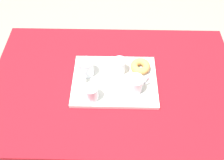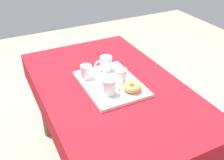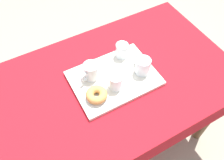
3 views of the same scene
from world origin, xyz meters
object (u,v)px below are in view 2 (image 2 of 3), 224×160
(water_glass_far, at_px, (121,76))
(tea_mug_left, at_px, (109,87))
(serving_tray, at_px, (111,83))
(tea_mug_right, at_px, (106,64))
(water_glass_near, at_px, (86,73))
(donut_plate_left, at_px, (132,90))
(sugar_donut_left, at_px, (132,87))
(dining_table, at_px, (111,98))

(water_glass_far, bearing_deg, tea_mug_left, -55.94)
(serving_tray, height_order, water_glass_far, water_glass_far)
(tea_mug_right, bearing_deg, water_glass_near, -75.95)
(water_glass_far, bearing_deg, serving_tray, -116.30)
(tea_mug_left, bearing_deg, serving_tray, 148.84)
(tea_mug_right, xyz_separation_m, donut_plate_left, (0.29, 0.03, -0.04))
(tea_mug_left, bearing_deg, sugar_donut_left, 75.29)
(tea_mug_right, bearing_deg, donut_plate_left, 6.23)
(dining_table, distance_m, tea_mug_right, 0.23)
(serving_tray, height_order, water_glass_near, water_glass_near)
(dining_table, distance_m, donut_plate_left, 0.20)
(tea_mug_right, relative_size, water_glass_near, 1.37)
(sugar_donut_left, bearing_deg, tea_mug_left, -104.71)
(tea_mug_left, relative_size, water_glass_far, 1.32)
(tea_mug_left, height_order, water_glass_near, tea_mug_left)
(water_glass_near, xyz_separation_m, sugar_donut_left, (0.25, 0.19, -0.01))
(dining_table, height_order, tea_mug_right, tea_mug_right)
(dining_table, bearing_deg, donut_plate_left, 27.38)
(serving_tray, height_order, sugar_donut_left, sugar_donut_left)
(tea_mug_right, height_order, water_glass_far, tea_mug_right)
(serving_tray, xyz_separation_m, tea_mug_left, (0.11, -0.07, 0.06))
(water_glass_near, distance_m, donut_plate_left, 0.32)
(donut_plate_left, xyz_separation_m, sugar_donut_left, (0.00, 0.00, 0.02))
(water_glass_near, bearing_deg, dining_table, 44.72)
(tea_mug_right, relative_size, sugar_donut_left, 1.12)
(tea_mug_right, relative_size, water_glass_far, 1.37)
(water_glass_near, bearing_deg, donut_plate_left, 36.13)
(tea_mug_right, xyz_separation_m, water_glass_near, (0.04, -0.15, -0.01))
(water_glass_far, relative_size, sugar_donut_left, 0.81)
(water_glass_far, distance_m, donut_plate_left, 0.12)
(serving_tray, relative_size, sugar_donut_left, 4.17)
(serving_tray, height_order, tea_mug_left, tea_mug_left)
(serving_tray, distance_m, donut_plate_left, 0.16)
(dining_table, distance_m, sugar_donut_left, 0.22)
(water_glass_near, relative_size, sugar_donut_left, 0.81)
(tea_mug_right, height_order, water_glass_near, tea_mug_right)
(donut_plate_left, distance_m, sugar_donut_left, 0.02)
(tea_mug_right, xyz_separation_m, sugar_donut_left, (0.29, 0.03, -0.02))
(dining_table, relative_size, water_glass_near, 15.43)
(water_glass_near, relative_size, water_glass_far, 1.00)
(water_glass_far, bearing_deg, sugar_donut_left, 6.27)
(water_glass_far, distance_m, sugar_donut_left, 0.12)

